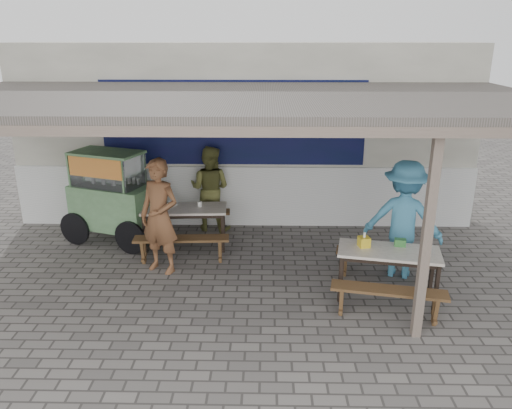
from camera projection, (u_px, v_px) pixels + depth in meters
The scene contains 17 objects.
ground at pixel (236, 298), 7.28m from camera, with size 60.00×60.00×0.00m, color #66615D.
back_wall at pixel (245, 134), 10.11m from camera, with size 9.00×1.28×3.50m.
warung_roof at pixel (238, 102), 7.25m from camera, with size 9.00×4.21×2.81m.
table_left at pixel (184, 212), 8.81m from camera, with size 1.51×0.72×0.75m.
bench_left_street at pixel (182, 244), 8.30m from camera, with size 1.59×0.37×0.45m.
bench_left_wall at pixel (189, 217), 9.53m from camera, with size 1.59×0.37×0.45m.
table_right at pixel (389, 255), 7.08m from camera, with size 1.51×0.90×0.75m.
bench_right_street at pixel (388, 296), 6.64m from camera, with size 1.54×0.56×0.45m.
bench_right_wall at pixel (385, 259), 7.74m from camera, with size 1.54×0.56×0.45m.
vendor_cart at pixel (111, 194), 9.00m from camera, with size 2.16×1.31×1.69m.
patron_street_side at pixel (160, 217), 7.84m from camera, with size 0.68×0.44×1.86m, color brown.
patron_wall_side at pixel (210, 189), 9.60m from camera, with size 0.81×0.63×1.66m, color brown.
patron_right_table at pixel (404, 220), 7.70m from camera, with size 1.21×0.69×1.87m, color teal.
tissue_box at pixel (364, 242), 7.15m from camera, with size 0.15×0.15×0.15m, color gold.
donation_box at pixel (400, 242), 7.18m from camera, with size 0.16×0.11×0.11m, color #357734.
condiment_jar at pixel (200, 204), 8.83m from camera, with size 0.08×0.08×0.09m, color white.
condiment_bowl at pixel (173, 204), 8.88m from camera, with size 0.21×0.21×0.05m, color silver.
Camera 1 is at (0.42, -6.44, 3.65)m, focal length 35.00 mm.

